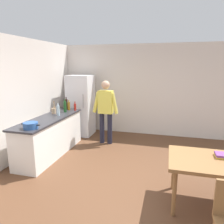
{
  "coord_description": "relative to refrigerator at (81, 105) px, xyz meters",
  "views": [
    {
      "loc": [
        0.65,
        -3.43,
        2.1
      ],
      "look_at": [
        -0.67,
        1.44,
        0.97
      ],
      "focal_mm": 34.07,
      "sensor_mm": 36.0,
      "label": 1
    }
  ],
  "objects": [
    {
      "name": "bottle_water_clear",
      "position": [
        -0.01,
        -1.35,
        0.13
      ],
      "size": [
        0.07,
        0.07,
        0.3
      ],
      "color": "silver",
      "rests_on": "kitchen_counter"
    },
    {
      "name": "ground_plane",
      "position": [
        1.9,
        -2.4,
        -0.9
      ],
      "size": [
        14.0,
        14.0,
        0.0
      ],
      "primitive_type": "plane",
      "color": "brown"
    },
    {
      "name": "refrigerator",
      "position": [
        0.0,
        0.0,
        0.0
      ],
      "size": [
        0.7,
        0.67,
        1.8
      ],
      "color": "white",
      "rests_on": "ground_plane"
    },
    {
      "name": "dining_table",
      "position": [
        3.3,
        -2.7,
        -0.23
      ],
      "size": [
        1.4,
        0.9,
        0.75
      ],
      "color": "olive",
      "rests_on": "ground_plane"
    },
    {
      "name": "wall_back",
      "position": [
        1.9,
        0.6,
        0.45
      ],
      "size": [
        6.4,
        0.12,
        2.7
      ],
      "primitive_type": "cube",
      "color": "silver",
      "rests_on": "ground_plane"
    },
    {
      "name": "bottle_wine_dark",
      "position": [
        -0.15,
        -0.64,
        0.15
      ],
      "size": [
        0.08,
        0.08,
        0.34
      ],
      "color": "black",
      "rests_on": "kitchen_counter"
    },
    {
      "name": "bottle_sauce_red",
      "position": [
        0.13,
        -0.7,
        0.1
      ],
      "size": [
        0.06,
        0.06,
        0.24
      ],
      "color": "#B22319",
      "rests_on": "kitchen_counter"
    },
    {
      "name": "cooking_pot",
      "position": [
        0.02,
        -2.46,
        0.06
      ],
      "size": [
        0.4,
        0.28,
        0.12
      ],
      "color": "#285193",
      "rests_on": "kitchen_counter"
    },
    {
      "name": "person",
      "position": [
        0.95,
        -0.55,
        0.08
      ],
      "size": [
        0.7,
        0.22,
        1.7
      ],
      "color": "#1E1E2D",
      "rests_on": "ground_plane"
    },
    {
      "name": "utensil_jar",
      "position": [
        -0.21,
        -1.21,
        0.08
      ],
      "size": [
        0.11,
        0.11,
        0.32
      ],
      "color": "tan",
      "rests_on": "kitchen_counter"
    },
    {
      "name": "bottle_oil_amber",
      "position": [
        -0.04,
        -0.71,
        0.12
      ],
      "size": [
        0.06,
        0.06,
        0.28
      ],
      "color": "#996619",
      "rests_on": "kitchen_counter"
    },
    {
      "name": "wall_left",
      "position": [
        -0.7,
        -2.2,
        0.45
      ],
      "size": [
        0.12,
        5.6,
        2.7
      ],
      "primitive_type": "cube",
      "color": "silver",
      "rests_on": "ground_plane"
    },
    {
      "name": "kitchen_counter",
      "position": [
        -0.1,
        -1.6,
        -0.45
      ],
      "size": [
        0.64,
        2.2,
        0.9
      ],
      "color": "white",
      "rests_on": "ground_plane"
    },
    {
      "name": "book_stack",
      "position": [
        3.38,
        -2.57,
        -0.12
      ],
      "size": [
        0.23,
        0.19,
        0.06
      ],
      "color": "gold",
      "rests_on": "dining_table"
    },
    {
      "name": "bottle_wine_green",
      "position": [
        -0.02,
        -0.96,
        0.15
      ],
      "size": [
        0.08,
        0.08,
        0.34
      ],
      "color": "#1E5123",
      "rests_on": "kitchen_counter"
    }
  ]
}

